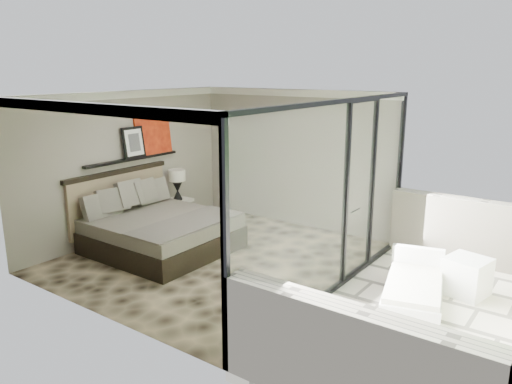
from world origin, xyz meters
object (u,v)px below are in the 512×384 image
Objects in this scene: nightstand at (179,212)px; table_lamp at (177,180)px; bed at (158,229)px; ottoman at (467,276)px; lounger at (414,290)px.

nightstand is 0.69m from table_lamp.
bed is at bearing -60.59° from nightstand.
lounger is (-0.53, -0.71, -0.09)m from ottoman.
bed is 3.62× the size of table_lamp.
nightstand is 0.74× the size of table_lamp.
nightstand is at bearing 121.04° from bed.
ottoman is (5.03, 1.31, -0.10)m from bed.
table_lamp is (0.01, -0.02, 0.69)m from nightstand.
bed is at bearing -58.89° from table_lamp.
ottoman is at bearing -0.34° from table_lamp.
table_lamp is 1.16× the size of ottoman.
nightstand is (-0.82, 1.37, -0.14)m from bed.
bed is 5.20m from ottoman.
ottoman reaches higher than nightstand.
ottoman is (5.85, -0.05, 0.04)m from nightstand.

